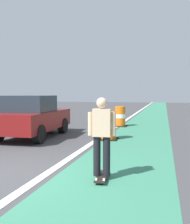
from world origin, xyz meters
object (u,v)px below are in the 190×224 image
Objects in this scene: skateboarder_on_lane at (102,136)px; parked_sedan_nearest at (33,117)px; traffic_barrel_front at (108,126)px; traffic_barrel_mid at (120,117)px.

skateboarder_on_lane is 0.40× the size of parked_sedan_nearest.
traffic_barrel_mid is at bearing 93.28° from traffic_barrel_front.
parked_sedan_nearest is 3.85× the size of traffic_barrel_front.
skateboarder_on_lane reaches higher than traffic_barrel_mid.
traffic_barrel_mid is (2.85, 4.43, -0.30)m from parked_sedan_nearest.
skateboarder_on_lane is 8.76m from traffic_barrel_mid.
parked_sedan_nearest reaches higher than traffic_barrel_front.
skateboarder_on_lane is at bearing -47.19° from parked_sedan_nearest.
traffic_barrel_front is 1.00× the size of traffic_barrel_mid.
skateboarder_on_lane is 1.55× the size of traffic_barrel_mid.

